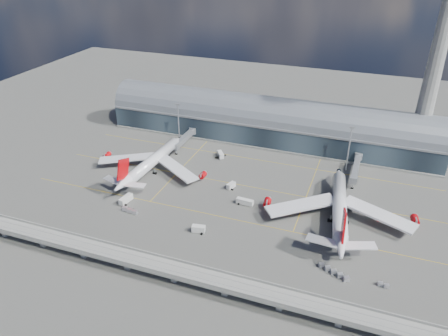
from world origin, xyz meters
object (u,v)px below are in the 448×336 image
(service_truck_2, at_px, (245,202))
(cargo_train_2, at_px, (383,285))
(service_truck_0, at_px, (126,199))
(floodlight_mast_left, at_px, (179,122))
(service_truck_4, at_px, (231,186))
(cargo_train_1, at_px, (334,272))
(cargo_train_0, at_px, (130,211))
(control_tower, at_px, (434,70))
(floodlight_mast_right, at_px, (349,147))
(airliner_left, at_px, (151,162))
(airliner_right, at_px, (339,209))
(service_truck_5, at_px, (220,155))
(service_truck_3, at_px, (356,206))
(service_truck_1, at_px, (199,229))

(service_truck_2, bearing_deg, cargo_train_2, -113.55)
(service_truck_0, bearing_deg, floodlight_mast_left, 101.58)
(service_truck_4, height_order, cargo_train_1, service_truck_4)
(cargo_train_2, bearing_deg, cargo_train_0, 73.62)
(cargo_train_1, bearing_deg, service_truck_4, 26.49)
(control_tower, xyz_separation_m, floodlight_mast_right, (-35.00, -28.00, -38.00))
(service_truck_0, distance_m, service_truck_2, 57.00)
(cargo_train_2, bearing_deg, service_truck_0, 70.63)
(airliner_left, bearing_deg, airliner_right, -3.41)
(control_tower, height_order, floodlight_mast_left, control_tower)
(service_truck_2, relative_size, service_truck_5, 1.22)
(service_truck_0, relative_size, cargo_train_0, 0.93)
(service_truck_4, distance_m, cargo_train_0, 52.00)
(service_truck_0, height_order, cargo_train_0, service_truck_0)
(service_truck_3, bearing_deg, floodlight_mast_right, 141.66)
(floodlight_mast_right, bearing_deg, airliner_left, -158.77)
(service_truck_3, height_order, service_truck_4, service_truck_3)
(service_truck_4, bearing_deg, service_truck_1, -72.27)
(airliner_right, distance_m, service_truck_5, 81.88)
(airliner_left, xyz_separation_m, service_truck_2, (57.41, -13.41, -4.20))
(floodlight_mast_left, height_order, floodlight_mast_right, same)
(cargo_train_0, xyz_separation_m, cargo_train_2, (112.55, -9.80, -0.22))
(control_tower, xyz_separation_m, service_truck_3, (-26.25, -64.95, -49.93))
(service_truck_2, height_order, service_truck_3, service_truck_3)
(airliner_right, distance_m, service_truck_4, 55.43)
(airliner_right, distance_m, service_truck_2, 43.66)
(service_truck_4, relative_size, service_truck_5, 0.81)
(airliner_right, xyz_separation_m, cargo_train_1, (3.06, -36.85, -4.98))
(floodlight_mast_left, distance_m, cargo_train_0, 78.20)
(service_truck_3, bearing_deg, service_truck_1, -107.41)
(service_truck_0, relative_size, cargo_train_1, 0.63)
(service_truck_3, relative_size, service_truck_5, 1.02)
(airliner_right, height_order, service_truck_0, airliner_right)
(cargo_train_0, relative_size, cargo_train_1, 0.68)
(service_truck_1, distance_m, cargo_train_0, 36.05)
(service_truck_5, bearing_deg, airliner_left, -170.31)
(service_truck_5, bearing_deg, airliner_right, -63.95)
(service_truck_5, relative_size, cargo_train_2, 1.51)
(control_tower, height_order, cargo_train_1, control_tower)
(service_truck_1, xyz_separation_m, service_truck_5, (-16.16, 69.89, -0.02))
(control_tower, distance_m, service_truck_1, 147.74)
(service_truck_0, bearing_deg, service_truck_5, 74.60)
(service_truck_5, bearing_deg, cargo_train_0, -141.58)
(control_tower, height_order, airliner_left, control_tower)
(floodlight_mast_left, relative_size, service_truck_3, 3.65)
(service_truck_5, height_order, cargo_train_0, service_truck_5)
(floodlight_mast_right, height_order, airliner_left, floodlight_mast_right)
(control_tower, xyz_separation_m, airliner_left, (-133.68, -66.34, -45.88))
(service_truck_2, relative_size, cargo_train_1, 0.66)
(control_tower, bearing_deg, airliner_left, -153.61)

